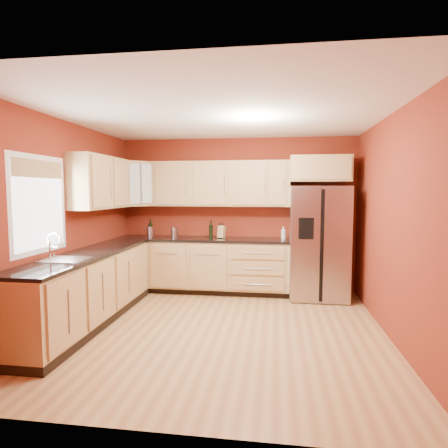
{
  "coord_description": "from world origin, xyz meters",
  "views": [
    {
      "loc": [
        0.68,
        -4.41,
        1.7
      ],
      "look_at": [
        -0.06,
        0.9,
        1.23
      ],
      "focal_mm": 30.0,
      "sensor_mm": 36.0,
      "label": 1
    }
  ],
  "objects": [
    {
      "name": "floor",
      "position": [
        0.0,
        0.0,
        0.0
      ],
      "size": [
        4.0,
        4.0,
        0.0
      ],
      "primitive_type": "plane",
      "color": "#A56D40",
      "rests_on": "ground"
    },
    {
      "name": "ceiling",
      "position": [
        0.0,
        0.0,
        2.6
      ],
      "size": [
        4.0,
        4.0,
        0.0
      ],
      "primitive_type": "plane",
      "color": "white",
      "rests_on": "wall_back"
    },
    {
      "name": "wall_back",
      "position": [
        0.0,
        2.0,
        1.3
      ],
      "size": [
        4.0,
        0.04,
        2.6
      ],
      "primitive_type": "cube",
      "color": "maroon",
      "rests_on": "floor"
    },
    {
      "name": "wall_front",
      "position": [
        0.0,
        -2.0,
        1.3
      ],
      "size": [
        4.0,
        0.04,
        2.6
      ],
      "primitive_type": "cube",
      "color": "maroon",
      "rests_on": "floor"
    },
    {
      "name": "wall_left",
      "position": [
        -2.0,
        0.0,
        1.3
      ],
      "size": [
        0.04,
        4.0,
        2.6
      ],
      "primitive_type": "cube",
      "color": "maroon",
      "rests_on": "floor"
    },
    {
      "name": "wall_right",
      "position": [
        2.0,
        0.0,
        1.3
      ],
      "size": [
        0.04,
        4.0,
        2.6
      ],
      "primitive_type": "cube",
      "color": "maroon",
      "rests_on": "floor"
    },
    {
      "name": "base_cabinets_back",
      "position": [
        -0.55,
        1.7,
        0.44
      ],
      "size": [
        2.9,
        0.6,
        0.88
      ],
      "primitive_type": "cube",
      "color": "tan",
      "rests_on": "floor"
    },
    {
      "name": "base_cabinets_left",
      "position": [
        -1.7,
        0.0,
        0.44
      ],
      "size": [
        0.6,
        2.8,
        0.88
      ],
      "primitive_type": "cube",
      "color": "tan",
      "rests_on": "floor"
    },
    {
      "name": "countertop_back",
      "position": [
        -0.55,
        1.69,
        0.9
      ],
      "size": [
        2.9,
        0.62,
        0.04
      ],
      "primitive_type": "cube",
      "color": "black",
      "rests_on": "base_cabinets_back"
    },
    {
      "name": "countertop_left",
      "position": [
        -1.69,
        0.0,
        0.9
      ],
      "size": [
        0.62,
        2.8,
        0.04
      ],
      "primitive_type": "cube",
      "color": "black",
      "rests_on": "base_cabinets_left"
    },
    {
      "name": "upper_cabinets_back",
      "position": [
        -0.25,
        1.83,
        1.83
      ],
      "size": [
        2.3,
        0.33,
        0.75
      ],
      "primitive_type": "cube",
      "color": "tan",
      "rests_on": "wall_back"
    },
    {
      "name": "upper_cabinets_left",
      "position": [
        -1.83,
        0.72,
        1.83
      ],
      "size": [
        0.33,
        1.35,
        0.75
      ],
      "primitive_type": "cube",
      "color": "tan",
      "rests_on": "wall_left"
    },
    {
      "name": "corner_upper_cabinet",
      "position": [
        -1.67,
        1.67,
        1.83
      ],
      "size": [
        0.67,
        0.67,
        0.75
      ],
      "primitive_type": "cube",
      "rotation": [
        0.0,
        0.0,
        0.79
      ],
      "color": "tan",
      "rests_on": "wall_back"
    },
    {
      "name": "over_fridge_cabinet",
      "position": [
        1.35,
        1.7,
        2.05
      ],
      "size": [
        0.92,
        0.6,
        0.4
      ],
      "primitive_type": "cube",
      "color": "tan",
      "rests_on": "wall_back"
    },
    {
      "name": "refrigerator",
      "position": [
        1.35,
        1.62,
        0.89
      ],
      "size": [
        0.9,
        0.75,
        1.78
      ],
      "primitive_type": "cube",
      "color": "#A7A7AB",
      "rests_on": "floor"
    },
    {
      "name": "window",
      "position": [
        -1.98,
        -0.5,
        1.55
      ],
      "size": [
        0.03,
        0.9,
        1.0
      ],
      "primitive_type": "cube",
      "color": "white",
      "rests_on": "wall_left"
    },
    {
      "name": "sink_faucet",
      "position": [
        -1.69,
        -0.5,
        1.07
      ],
      "size": [
        0.5,
        0.42,
        0.3
      ],
      "primitive_type": null,
      "color": "white",
      "rests_on": "countertop_left"
    },
    {
      "name": "canister_left",
      "position": [
        -1.45,
        1.71,
        1.01
      ],
      "size": [
        0.12,
        0.12,
        0.18
      ],
      "primitive_type": "cylinder",
      "rotation": [
        0.0,
        0.0,
        -0.14
      ],
      "color": "#A7A7AB",
      "rests_on": "countertop_back"
    },
    {
      "name": "canister_right",
      "position": [
        -1.02,
        1.69,
        1.01
      ],
      "size": [
        0.14,
        0.14,
        0.17
      ],
      "primitive_type": "cylinder",
      "rotation": [
        0.0,
        0.0,
        0.38
      ],
      "color": "#A7A7AB",
      "rests_on": "countertop_back"
    },
    {
      "name": "wine_bottle_a",
      "position": [
        -0.4,
        1.73,
        1.07
      ],
      "size": [
        0.09,
        0.09,
        0.3
      ],
      "primitive_type": null,
      "rotation": [
        0.0,
        0.0,
        -0.41
      ],
      "color": "black",
      "rests_on": "countertop_back"
    },
    {
      "name": "wine_bottle_b",
      "position": [
        -1.45,
        1.73,
        1.08
      ],
      "size": [
        0.08,
        0.08,
        0.32
      ],
      "primitive_type": null,
      "rotation": [
        0.0,
        0.0,
        0.16
      ],
      "color": "black",
      "rests_on": "countertop_back"
    },
    {
      "name": "knife_block",
      "position": [
        -0.22,
        1.75,
        1.02
      ],
      "size": [
        0.13,
        0.12,
        0.21
      ],
      "primitive_type": "cube",
      "rotation": [
        0.0,
        0.0,
        -0.31
      ],
      "color": "#A78A51",
      "rests_on": "countertop_back"
    },
    {
      "name": "soap_dispenser",
      "position": [
        0.8,
        1.73,
        1.02
      ],
      "size": [
        0.08,
        0.08,
        0.2
      ],
      "primitive_type": "cylinder",
      "rotation": [
        0.0,
        0.0,
        0.16
      ],
      "color": "silver",
      "rests_on": "countertop_back"
    }
  ]
}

